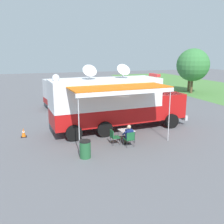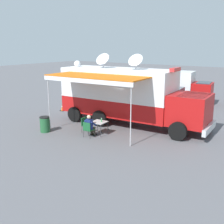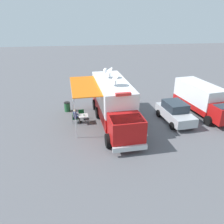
{
  "view_description": "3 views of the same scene",
  "coord_description": "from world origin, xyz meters",
  "px_view_note": "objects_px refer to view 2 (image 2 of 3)",
  "views": [
    {
      "loc": [
        15.78,
        -4.87,
        5.22
      ],
      "look_at": [
        0.1,
        0.42,
        1.27
      ],
      "focal_mm": 40.63,
      "sensor_mm": 36.0,
      "label": 1
    },
    {
      "loc": [
        14.39,
        9.77,
        4.98
      ],
      "look_at": [
        1.79,
        0.83,
        1.19
      ],
      "focal_mm": 44.43,
      "sensor_mm": 36.0,
      "label": 2
    },
    {
      "loc": [
        2.58,
        18.06,
        8.75
      ],
      "look_at": [
        0.17,
        1.02,
        1.13
      ],
      "focal_mm": 36.03,
      "sensor_mm": 36.0,
      "label": 3
    }
  ],
  "objects_px": {
    "command_truck": "(128,94)",
    "seated_responder": "(90,125)",
    "folding_chair_at_table": "(88,128)",
    "car_behind_truck": "(169,99)",
    "trash_bin": "(45,124)",
    "support_truck": "(169,86)",
    "folding_chair_beside_table": "(86,124)",
    "folding_table": "(99,123)",
    "water_bottle": "(101,120)",
    "traffic_cone": "(63,107)"
  },
  "relations": [
    {
      "from": "folding_table",
      "to": "water_bottle",
      "type": "height_order",
      "value": "water_bottle"
    },
    {
      "from": "seated_responder",
      "to": "trash_bin",
      "type": "distance_m",
      "value": 2.83
    },
    {
      "from": "folding_table",
      "to": "support_truck",
      "type": "height_order",
      "value": "support_truck"
    },
    {
      "from": "command_truck",
      "to": "car_behind_truck",
      "type": "bearing_deg",
      "value": 174.72
    },
    {
      "from": "water_bottle",
      "to": "car_behind_truck",
      "type": "relative_size",
      "value": 0.05
    },
    {
      "from": "water_bottle",
      "to": "folding_table",
      "type": "bearing_deg",
      "value": -61.87
    },
    {
      "from": "support_truck",
      "to": "folding_table",
      "type": "bearing_deg",
      "value": 3.69
    },
    {
      "from": "folding_table",
      "to": "trash_bin",
      "type": "relative_size",
      "value": 0.93
    },
    {
      "from": "water_bottle",
      "to": "folding_chair_beside_table",
      "type": "height_order",
      "value": "water_bottle"
    },
    {
      "from": "folding_chair_beside_table",
      "to": "support_truck",
      "type": "xyz_separation_m",
      "value": [
        -11.21,
        0.14,
        0.87
      ]
    },
    {
      "from": "seated_responder",
      "to": "trash_bin",
      "type": "relative_size",
      "value": 1.37
    },
    {
      "from": "folding_chair_at_table",
      "to": "folding_chair_beside_table",
      "type": "height_order",
      "value": "same"
    },
    {
      "from": "folding_chair_at_table",
      "to": "car_behind_truck",
      "type": "relative_size",
      "value": 0.2
    },
    {
      "from": "folding_chair_at_table",
      "to": "trash_bin",
      "type": "xyz_separation_m",
      "value": [
        0.68,
        -2.7,
        -0.06
      ]
    },
    {
      "from": "traffic_cone",
      "to": "folding_chair_at_table",
      "type": "bearing_deg",
      "value": 56.91
    },
    {
      "from": "traffic_cone",
      "to": "car_behind_truck",
      "type": "xyz_separation_m",
      "value": [
        -5.01,
        6.54,
        0.6
      ]
    },
    {
      "from": "command_truck",
      "to": "water_bottle",
      "type": "bearing_deg",
      "value": -3.1
    },
    {
      "from": "folding_chair_beside_table",
      "to": "command_truck",
      "type": "bearing_deg",
      "value": 157.88
    },
    {
      "from": "folding_chair_beside_table",
      "to": "car_behind_truck",
      "type": "bearing_deg",
      "value": 168.7
    },
    {
      "from": "trash_bin",
      "to": "folding_table",
      "type": "bearing_deg",
      "value": 117.71
    },
    {
      "from": "traffic_cone",
      "to": "folding_chair_beside_table",
      "type": "bearing_deg",
      "value": 58.34
    },
    {
      "from": "trash_bin",
      "to": "support_truck",
      "type": "relative_size",
      "value": 0.13
    },
    {
      "from": "command_truck",
      "to": "seated_responder",
      "type": "distance_m",
      "value": 3.48
    },
    {
      "from": "command_truck",
      "to": "trash_bin",
      "type": "bearing_deg",
      "value": -37.18
    },
    {
      "from": "folding_chair_at_table",
      "to": "folding_chair_beside_table",
      "type": "distance_m",
      "value": 0.97
    },
    {
      "from": "folding_chair_beside_table",
      "to": "support_truck",
      "type": "height_order",
      "value": "support_truck"
    },
    {
      "from": "command_truck",
      "to": "support_truck",
      "type": "height_order",
      "value": "command_truck"
    },
    {
      "from": "folding_chair_beside_table",
      "to": "seated_responder",
      "type": "bearing_deg",
      "value": 57.4
    },
    {
      "from": "command_truck",
      "to": "seated_responder",
      "type": "xyz_separation_m",
      "value": [
        3.2,
        -0.41,
        -1.3
      ]
    },
    {
      "from": "car_behind_truck",
      "to": "traffic_cone",
      "type": "bearing_deg",
      "value": -52.56
    },
    {
      "from": "folding_chair_at_table",
      "to": "seated_responder",
      "type": "relative_size",
      "value": 0.7
    },
    {
      "from": "seated_responder",
      "to": "traffic_cone",
      "type": "bearing_deg",
      "value": -121.78
    },
    {
      "from": "trash_bin",
      "to": "folding_chair_at_table",
      "type": "bearing_deg",
      "value": 104.22
    },
    {
      "from": "folding_table",
      "to": "folding_chair_beside_table",
      "type": "bearing_deg",
      "value": -79.54
    },
    {
      "from": "trash_bin",
      "to": "support_truck",
      "type": "xyz_separation_m",
      "value": [
        -12.53,
        2.11,
        0.93
      ]
    },
    {
      "from": "folding_chair_at_table",
      "to": "support_truck",
      "type": "relative_size",
      "value": 0.12
    },
    {
      "from": "command_truck",
      "to": "car_behind_truck",
      "type": "relative_size",
      "value": 2.2
    },
    {
      "from": "seated_responder",
      "to": "car_behind_truck",
      "type": "relative_size",
      "value": 0.29
    },
    {
      "from": "folding_chair_beside_table",
      "to": "traffic_cone",
      "type": "relative_size",
      "value": 1.5
    },
    {
      "from": "water_bottle",
      "to": "seated_responder",
      "type": "distance_m",
      "value": 0.76
    },
    {
      "from": "command_truck",
      "to": "trash_bin",
      "type": "relative_size",
      "value": 10.58
    },
    {
      "from": "seated_responder",
      "to": "trash_bin",
      "type": "bearing_deg",
      "value": -72.01
    },
    {
      "from": "folding_chair_beside_table",
      "to": "trash_bin",
      "type": "relative_size",
      "value": 0.96
    },
    {
      "from": "command_truck",
      "to": "traffic_cone",
      "type": "distance_m",
      "value": 6.28
    },
    {
      "from": "command_truck",
      "to": "seated_responder",
      "type": "bearing_deg",
      "value": -7.25
    },
    {
      "from": "car_behind_truck",
      "to": "trash_bin",
      "type": "bearing_deg",
      "value": -20.91
    },
    {
      "from": "car_behind_truck",
      "to": "folding_chair_at_table",
      "type": "bearing_deg",
      "value": -5.82
    },
    {
      "from": "water_bottle",
      "to": "command_truck",
      "type": "bearing_deg",
      "value": 176.9
    },
    {
      "from": "folding_chair_beside_table",
      "to": "trash_bin",
      "type": "distance_m",
      "value": 2.38
    },
    {
      "from": "trash_bin",
      "to": "traffic_cone",
      "type": "bearing_deg",
      "value": -145.89
    }
  ]
}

